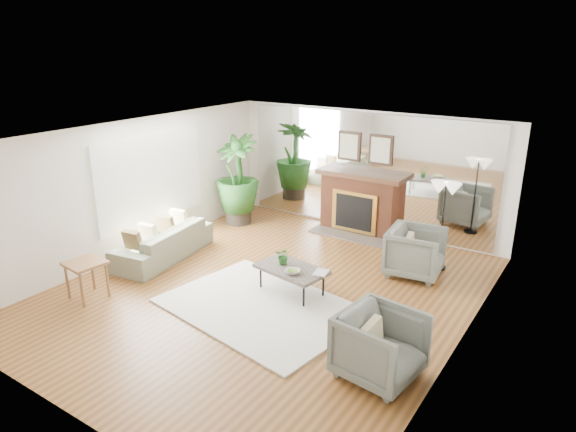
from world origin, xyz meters
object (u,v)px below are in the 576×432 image
Objects in this scene: potted_ficus at (237,177)px; coffee_table at (291,270)px; armchair_back at (416,252)px; fireplace at (359,201)px; sofa at (163,242)px; side_table at (86,268)px; floor_lamp at (445,195)px; armchair_front at (380,346)px.

coffee_table is at bearing -37.60° from potted_ficus.
coffee_table is 0.62× the size of potted_ficus.
fireplace is at bearing 45.18° from armchair_back.
sofa is at bearing -177.53° from coffee_table.
armchair_back reaches higher than side_table.
fireplace reaches higher than side_table.
sofa is 3.38× the size of side_table.
armchair_back is (1.74, -1.36, -0.24)m from fireplace.
sofa is 1.31× the size of floor_lamp.
fireplace reaches higher than sofa.
potted_ficus is (-0.25, 4.03, 0.53)m from side_table.
sofa is 2.39m from potted_ficus.
floor_lamp is (4.38, 2.34, 1.04)m from sofa.
sofa is 1.78m from side_table.
sofa is 2.26× the size of armchair_front.
coffee_table is at bearing 36.31° from side_table.
side_table is (-4.59, -0.67, 0.10)m from armchair_front.
armchair_back is (4.12, 1.85, 0.11)m from sofa.
side_table is (0.18, -1.76, 0.21)m from sofa.
floor_lamp is (4.45, 0.06, 0.30)m from potted_ficus.
fireplace reaches higher than potted_ficus.
sofa is at bearing -88.39° from potted_ficus.
coffee_table is at bearing 134.50° from armchair_back.
armchair_front is at bearing 69.38° from sofa.
armchair_front is at bearing -34.82° from potted_ficus.
potted_ficus is at bearing 62.52° from armchair_front.
armchair_back is 5.35m from side_table.
floor_lamp is at bearing -35.59° from armchair_back.
fireplace is at bearing 21.02° from potted_ficus.
armchair_back and armchair_front have the same top height.
floor_lamp is at bearing 13.83° from armchair_front.
potted_ficus is 1.24× the size of floor_lamp.
armchair_back is 0.47× the size of potted_ficus.
potted_ficus is at bearing 142.40° from coffee_table.
floor_lamp is at bearing 53.40° from coffee_table.
armchair_back is (1.38, 1.74, 0.01)m from coffee_table.
fireplace is at bearing 36.47° from armchair_front.
armchair_back is at bearing 106.48° from sofa.
coffee_table is 2.92m from floor_lamp.
armchair_back is 1.08m from floor_lamp.
coffee_table is at bearing -126.60° from floor_lamp.
armchair_back is at bearing -37.88° from fireplace.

